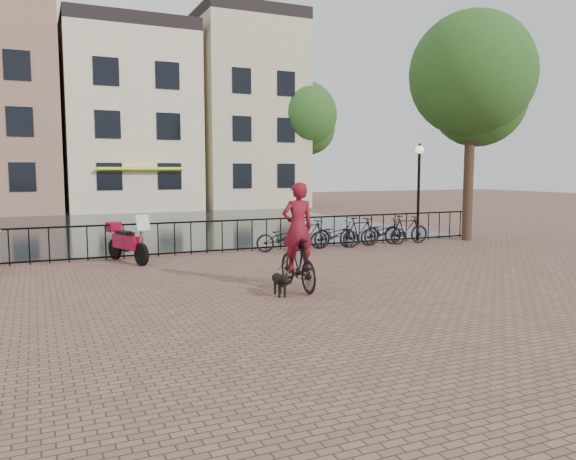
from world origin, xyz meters
name	(u,v)px	position (x,y,z in m)	size (l,w,h in m)	color
ground	(355,310)	(0.00, 0.00, 0.00)	(100.00, 100.00, 0.00)	brown
canal_water	(161,226)	(0.00, 17.30, 0.00)	(20.00, 20.00, 0.00)	black
railing	(222,237)	(0.00, 8.00, 0.50)	(20.00, 0.05, 1.02)	black
canal_house_mid	(127,120)	(0.50, 30.00, 5.90)	(8.00, 9.50, 11.80)	beige
canal_house_right	(241,113)	(8.50, 30.00, 6.65)	(7.00, 9.00, 13.30)	tan
tree_near_right	(472,75)	(9.20, 7.30, 5.97)	(4.48, 4.48, 8.24)	black
tree_far_right	(303,116)	(12.00, 27.00, 6.35)	(4.76, 4.76, 8.76)	black
lamp_post	(419,176)	(7.20, 7.60, 2.38)	(0.30, 0.30, 3.45)	black
cyclist	(298,242)	(-0.18, 2.11, 1.03)	(0.87, 2.00, 2.71)	black
dog	(280,283)	(-0.78, 1.69, 0.26)	(0.36, 0.79, 0.52)	black
motorcycle	(127,237)	(-2.99, 7.29, 0.71)	(1.11, 2.02, 1.41)	maroon
parked_bike_0	(282,237)	(1.80, 7.40, 0.45)	(0.60, 1.72, 0.90)	black
parked_bike_1	(309,235)	(2.75, 7.40, 0.50)	(0.47, 1.66, 1.00)	black
parked_bike_2	(335,235)	(3.70, 7.40, 0.45)	(0.60, 1.72, 0.90)	black
parked_bike_3	(360,232)	(4.65, 7.40, 0.50)	(0.47, 1.66, 1.00)	black
parked_bike_4	(383,232)	(5.60, 7.40, 0.45)	(0.60, 1.72, 0.90)	black
parked_bike_5	(406,229)	(6.55, 7.40, 0.50)	(0.47, 1.66, 1.00)	black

